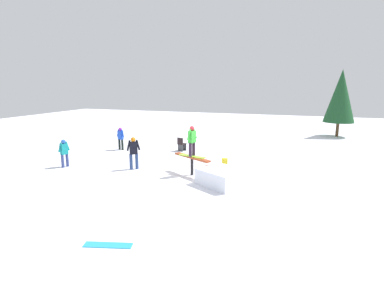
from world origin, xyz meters
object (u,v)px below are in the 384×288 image
object	(u,v)px
rail_feature	(192,160)
bystander_black	(134,151)
bystander_teal	(64,152)
loose_snowboard_cyan	(108,245)
folding_chair	(182,145)
bystander_blue	(121,137)
backpack_on_snow	(225,161)
main_rider_on_rail	(192,141)
pine_tree_far	(341,96)

from	to	relation	value
rail_feature	bystander_black	distance (m)	3.11
bystander_teal	loose_snowboard_cyan	size ratio (longest dim) A/B	1.11
folding_chair	bystander_blue	bearing A→B (deg)	31.33
rail_feature	backpack_on_snow	bearing A→B (deg)	-84.71
bystander_blue	backpack_on_snow	bearing A→B (deg)	-177.73
main_rider_on_rail	bystander_blue	distance (m)	7.30
bystander_blue	loose_snowboard_cyan	bearing A→B (deg)	133.54
loose_snowboard_cyan	pine_tree_far	xyz separation A→B (m)	(-7.84, -20.63, 3.28)
main_rider_on_rail	loose_snowboard_cyan	distance (m)	6.93
main_rider_on_rail	backpack_on_snow	xyz separation A→B (m)	(-1.05, -2.33, -1.47)
rail_feature	folding_chair	world-z (taller)	rail_feature
main_rider_on_rail	bystander_teal	bearing A→B (deg)	23.60
folding_chair	pine_tree_far	xyz separation A→B (m)	(-10.13, -9.21, 2.87)
bystander_blue	backpack_on_snow	xyz separation A→B (m)	(-7.28, 1.37, -0.66)
backpack_on_snow	folding_chair	bearing A→B (deg)	136.42
rail_feature	main_rider_on_rail	size ratio (longest dim) A/B	1.44
bystander_black	pine_tree_far	distance (m)	17.84
main_rider_on_rail	pine_tree_far	world-z (taller)	pine_tree_far
rail_feature	backpack_on_snow	xyz separation A→B (m)	(-1.05, -2.33, -0.59)
bystander_blue	loose_snowboard_cyan	distance (m)	12.16
rail_feature	folding_chair	bearing A→B (deg)	-33.97
bystander_teal	folding_chair	world-z (taller)	bystander_teal
bystander_teal	pine_tree_far	distance (m)	20.83
bystander_blue	bystander_teal	xyz separation A→B (m)	(0.48, 4.56, -0.01)
backpack_on_snow	main_rider_on_rail	bearing A→B (deg)	-123.02
bystander_teal	folding_chair	bearing A→B (deg)	157.39
rail_feature	loose_snowboard_cyan	world-z (taller)	rail_feature
main_rider_on_rail	pine_tree_far	bearing A→B (deg)	-102.96
bystander_black	loose_snowboard_cyan	size ratio (longest dim) A/B	1.26
bystander_black	backpack_on_snow	bearing A→B (deg)	171.75
bystander_teal	backpack_on_snow	distance (m)	8.41
bystander_teal	pine_tree_far	xyz separation A→B (m)	(-14.50, -14.75, 2.47)
rail_feature	pine_tree_far	bearing A→B (deg)	-89.81
bystander_black	bystander_teal	distance (m)	3.70
folding_chair	main_rider_on_rail	bearing A→B (deg)	133.72
folding_chair	loose_snowboard_cyan	bearing A→B (deg)	118.50
bystander_blue	pine_tree_far	world-z (taller)	pine_tree_far
main_rider_on_rail	loose_snowboard_cyan	size ratio (longest dim) A/B	1.11
loose_snowboard_cyan	backpack_on_snow	distance (m)	9.14
bystander_teal	loose_snowboard_cyan	distance (m)	8.92
rail_feature	bystander_teal	bearing A→B (deg)	36.76
folding_chair	backpack_on_snow	bearing A→B (deg)	162.43
bystander_blue	bystander_teal	world-z (taller)	bystander_blue
main_rider_on_rail	folding_chair	xyz separation A→B (m)	(2.34, -4.68, -1.22)
bystander_black	backpack_on_snow	xyz separation A→B (m)	(-4.16, -2.36, -0.76)
folding_chair	backpack_on_snow	distance (m)	4.13
folding_chair	bystander_black	bearing A→B (deg)	97.92
rail_feature	bystander_black	size ratio (longest dim) A/B	1.27
bystander_teal	bystander_black	bearing A→B (deg)	118.59
main_rider_on_rail	loose_snowboard_cyan	xyz separation A→B (m)	(0.05, 6.74, -1.63)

